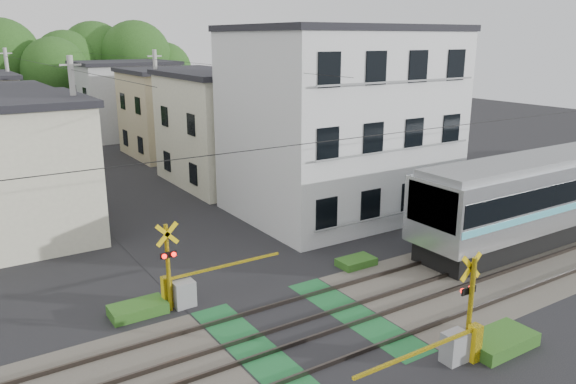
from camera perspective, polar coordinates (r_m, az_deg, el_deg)
ground at (r=17.80m, az=1.90°, el=-13.97°), size 120.00×120.00×0.00m
track_bed at (r=17.78m, az=1.90°, el=-13.87°), size 120.00×120.00×0.14m
crossing_signal_near at (r=16.67m, az=17.00°, el=-14.08°), size 4.74×0.65×3.09m
crossing_signal_far at (r=19.29m, az=-10.85°, el=-9.45°), size 4.74×0.65×3.09m
apartment_block at (r=28.49m, az=5.22°, el=7.15°), size 10.20×8.36×9.30m
houses_row at (r=40.07m, az=-19.46°, el=6.70°), size 22.07×31.35×6.80m
tree_hill at (r=62.63m, az=-25.04°, el=10.79°), size 40.00×12.24×10.62m
catenary at (r=20.23m, az=16.07°, el=0.39°), size 60.00×5.04×7.00m
utility_poles at (r=36.86m, az=-20.45°, el=7.23°), size 7.90×42.00×8.00m
pedestrian at (r=44.19m, az=-19.04°, el=4.28°), size 0.64×0.46×1.63m
weed_patches at (r=18.59m, az=6.63°, el=-12.06°), size 10.25×8.80×0.40m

